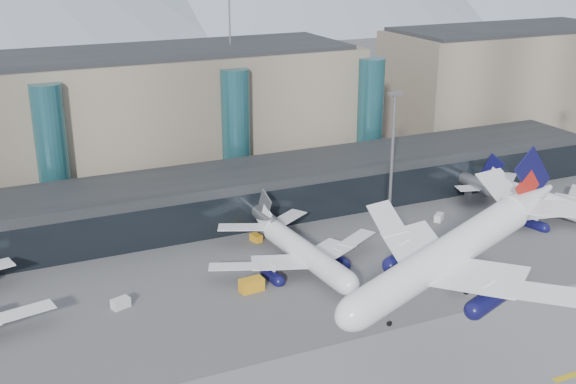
% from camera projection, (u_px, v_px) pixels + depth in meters
% --- Properties ---
extents(ground, '(900.00, 900.00, 0.00)m').
position_uv_depth(ground, '(390.00, 352.00, 101.97)').
color(ground, '#515154').
rests_on(ground, ground).
extents(concourse, '(170.00, 27.00, 10.00)m').
position_uv_depth(concourse, '(242.00, 194.00, 149.74)').
color(concourse, black).
rests_on(concourse, ground).
extents(terminal_main, '(130.00, 30.00, 31.00)m').
position_uv_depth(terminal_main, '(87.00, 122.00, 164.09)').
color(terminal_main, gray).
rests_on(terminal_main, ground).
extents(terminal_east, '(70.00, 30.00, 31.00)m').
position_uv_depth(terminal_east, '(504.00, 81.00, 211.06)').
color(terminal_east, gray).
rests_on(terminal_east, ground).
extents(teal_towers, '(116.40, 19.40, 46.00)m').
position_uv_depth(teal_towers, '(149.00, 141.00, 154.79)').
color(teal_towers, '#225761').
rests_on(teal_towers, ground).
extents(lightmast_mid, '(3.00, 1.20, 25.60)m').
position_uv_depth(lightmast_mid, '(393.00, 145.00, 149.98)').
color(lightmast_mid, slate).
rests_on(lightmast_mid, ground).
extents(hero_jet, '(38.41, 38.09, 12.42)m').
position_uv_depth(hero_jet, '(462.00, 239.00, 89.27)').
color(hero_jet, white).
rests_on(hero_jet, ground).
extents(jet_parked_mid, '(35.65, 35.10, 11.51)m').
position_uv_depth(jet_parked_mid, '(296.00, 241.00, 128.14)').
color(jet_parked_mid, white).
rests_on(jet_parked_mid, ground).
extents(jet_parked_right, '(35.57, 36.57, 11.76)m').
position_uv_depth(jet_parked_right, '(541.00, 195.00, 150.62)').
color(jet_parked_right, white).
rests_on(jet_parked_right, ground).
extents(veh_a, '(3.20, 2.43, 1.60)m').
position_uv_depth(veh_a, '(121.00, 303.00, 113.96)').
color(veh_a, silver).
rests_on(veh_a, ground).
extents(veh_b, '(2.01, 2.68, 1.38)m').
position_uv_depth(veh_b, '(256.00, 238.00, 138.85)').
color(veh_b, orange).
rests_on(veh_b, ground).
extents(veh_d, '(2.93, 2.75, 1.50)m').
position_uv_depth(veh_d, '(439.00, 217.00, 148.68)').
color(veh_d, silver).
rests_on(veh_d, ground).
extents(veh_e, '(3.52, 2.43, 1.82)m').
position_uv_depth(veh_e, '(571.00, 203.00, 156.40)').
color(veh_e, orange).
rests_on(veh_e, ground).
extents(veh_h, '(4.12, 2.43, 2.18)m').
position_uv_depth(veh_h, '(252.00, 285.00, 119.23)').
color(veh_h, orange).
rests_on(veh_h, ground).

